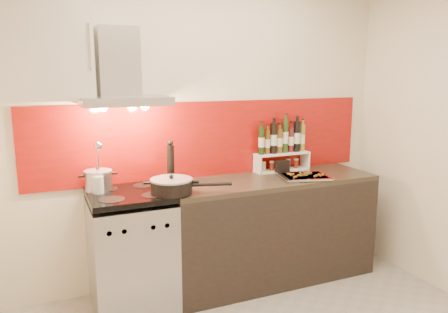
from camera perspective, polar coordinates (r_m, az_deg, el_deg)
name	(u,v)px	position (r m, az deg, el deg)	size (l,w,h in m)	color
back_wall	(203,130)	(3.70, -2.76, 3.50)	(3.40, 0.02, 2.60)	silver
backsplash	(209,139)	(3.72, -1.96, 2.30)	(3.00, 0.02, 0.64)	maroon
range_stove	(132,252)	(3.46, -11.95, -12.07)	(0.60, 0.60, 0.91)	#B7B7BA
counter	(270,228)	(3.85, 6.04, -9.31)	(1.80, 0.60, 0.90)	black
range_hood	(121,77)	(3.33, -13.34, 10.02)	(0.62, 0.50, 0.61)	#B7B7BA
upper_cabinet	(37,46)	(3.27, -23.25, 13.07)	(0.70, 0.35, 0.72)	beige
stock_pot	(98,180)	(3.40, -16.08, -2.99)	(0.20, 0.20, 0.18)	#B7B7BA
saute_pan	(172,186)	(3.22, -6.76, -3.82)	(0.59, 0.31, 0.14)	black
utensil_jar	(98,179)	(3.29, -16.13, -2.84)	(0.08, 0.13, 0.40)	silver
pepper_mill	(171,164)	(3.44, -6.99, -0.94)	(0.06, 0.06, 0.36)	black
step_shelf	(282,148)	(3.95, 7.62, 1.16)	(0.52, 0.14, 0.47)	white
caddy_box	(282,167)	(3.89, 7.62, -1.31)	(0.13, 0.05, 0.11)	black
baking_tray	(305,176)	(3.75, 10.48, -2.55)	(0.47, 0.40, 0.03)	silver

